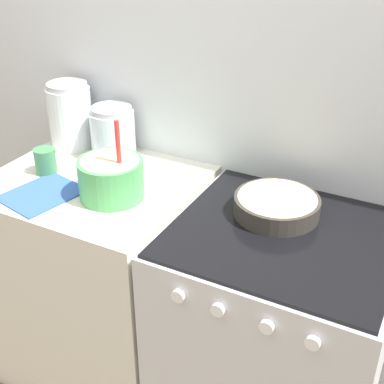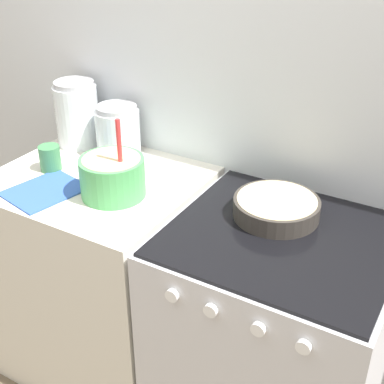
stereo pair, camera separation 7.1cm
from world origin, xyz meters
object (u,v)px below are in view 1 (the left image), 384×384
at_px(storage_jar_left, 71,120).
at_px(tin_can, 45,161).
at_px(storage_jar_middle, 113,135).
at_px(mixing_bowl, 111,176).
at_px(baking_pan, 277,205).
at_px(stove, 274,341).

relative_size(storage_jar_left, tin_can, 2.77).
distance_m(storage_jar_left, tin_can, 0.26).
xyz_separation_m(storage_jar_left, storage_jar_middle, (0.21, 0.00, -0.03)).
xyz_separation_m(mixing_bowl, storage_jar_left, (-0.39, 0.28, 0.04)).
height_order(baking_pan, storage_jar_middle, storage_jar_middle).
bearing_deg(storage_jar_left, storage_jar_middle, 0.00).
relative_size(baking_pan, storage_jar_left, 1.04).
distance_m(stove, storage_jar_middle, 0.98).
bearing_deg(stove, mixing_bowl, -174.20).
height_order(storage_jar_left, tin_can, storage_jar_left).
height_order(mixing_bowl, tin_can, mixing_bowl).
distance_m(stove, baking_pan, 0.50).
distance_m(baking_pan, storage_jar_left, 0.94).
xyz_separation_m(stove, tin_can, (-0.93, -0.03, 0.51)).
bearing_deg(storage_jar_left, mixing_bowl, -35.29).
height_order(stove, tin_can, tin_can).
distance_m(mixing_bowl, storage_jar_left, 0.48).
distance_m(baking_pan, storage_jar_middle, 0.74).
distance_m(storage_jar_left, storage_jar_middle, 0.21).
relative_size(stove, baking_pan, 3.28).
bearing_deg(storage_jar_middle, mixing_bowl, -56.18).
bearing_deg(baking_pan, stove, -55.50).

